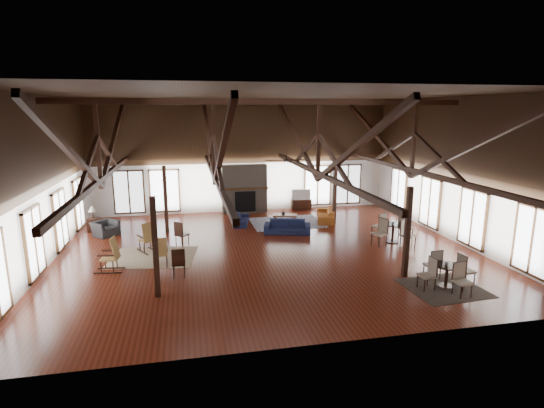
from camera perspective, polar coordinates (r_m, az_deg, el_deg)
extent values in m
plane|color=#5B2013|center=(16.90, -0.59, -6.30)|extent=(16.00, 16.00, 0.00)
cube|color=black|center=(16.01, -0.64, 14.49)|extent=(16.00, 14.00, 0.02)
cube|color=white|center=(23.04, -3.91, 6.38)|extent=(16.00, 0.02, 6.00)
cube|color=white|center=(9.53, 7.32, -2.44)|extent=(16.00, 0.02, 6.00)
cube|color=white|center=(16.67, -28.77, 2.52)|extent=(0.02, 14.00, 6.00)
cube|color=white|center=(19.34, 23.43, 4.21)|extent=(0.02, 14.00, 6.00)
cube|color=black|center=(16.00, -0.64, 13.60)|extent=(15.60, 0.18, 0.22)
cube|color=black|center=(16.18, -22.01, 3.08)|extent=(0.16, 13.70, 0.18)
cube|color=black|center=(16.03, -22.41, 7.84)|extent=(0.14, 0.14, 2.70)
cube|color=black|center=(19.48, -20.49, 8.28)|extent=(0.15, 7.07, 3.12)
cube|color=black|center=(12.63, -25.26, 6.01)|extent=(0.15, 7.07, 3.12)
cube|color=black|center=(15.93, -7.71, 3.74)|extent=(0.16, 13.70, 0.18)
cube|color=black|center=(15.78, -7.86, 8.59)|extent=(0.14, 0.14, 2.70)
cube|color=black|center=(19.28, -8.54, 8.88)|extent=(0.15, 7.07, 3.12)
cube|color=black|center=(12.31, -6.77, 6.97)|extent=(0.15, 7.07, 3.12)
cube|color=black|center=(16.66, 6.17, 4.17)|extent=(0.16, 13.70, 0.18)
cube|color=black|center=(16.52, 6.28, 8.80)|extent=(0.14, 0.14, 2.70)
cube|color=black|center=(19.89, 3.19, 9.11)|extent=(0.15, 7.07, 3.12)
cube|color=black|center=(13.25, 10.88, 7.22)|extent=(0.15, 7.07, 3.12)
cube|color=black|center=(18.27, 18.26, 4.34)|extent=(0.16, 13.70, 0.18)
cube|color=black|center=(18.14, 18.56, 8.56)|extent=(0.14, 0.14, 2.70)
cube|color=black|center=(21.25, 13.82, 8.99)|extent=(0.15, 7.07, 3.12)
cube|color=black|center=(15.22, 25.07, 6.93)|extent=(0.15, 7.07, 3.12)
cube|color=black|center=(12.86, -15.40, -5.69)|extent=(0.16, 0.16, 3.05)
cube|color=black|center=(14.61, 17.73, -3.66)|extent=(0.16, 0.16, 3.05)
cube|color=black|center=(19.63, -14.11, 0.60)|extent=(0.16, 0.16, 3.05)
cube|color=black|center=(20.82, 8.44, 1.51)|extent=(0.16, 0.16, 3.05)
cube|color=#6A5D51|center=(22.97, -3.74, 2.07)|extent=(2.40, 0.62, 2.60)
cube|color=black|center=(22.79, -3.61, 0.32)|extent=(1.10, 0.06, 1.10)
cube|color=#362110|center=(22.69, -3.64, 2.07)|extent=(2.50, 0.20, 0.12)
cylinder|color=black|center=(15.19, 1.96, 7.23)|extent=(0.04, 0.04, 0.70)
cylinder|color=black|center=(15.22, 1.95, 5.92)|extent=(0.20, 0.20, 0.10)
cube|color=black|center=(15.33, 3.60, 5.95)|extent=(0.70, 0.12, 0.02)
cube|color=black|center=(15.66, 1.57, 6.10)|extent=(0.12, 0.70, 0.02)
cube|color=black|center=(15.13, 0.28, 5.88)|extent=(0.70, 0.12, 0.02)
cube|color=black|center=(14.79, 2.35, 5.72)|extent=(0.12, 0.70, 0.02)
imported|color=#151B3C|center=(19.16, 2.08, -3.07)|extent=(2.22, 1.32, 0.61)
imported|color=#141837|center=(20.73, -4.13, -2.07)|extent=(1.76, 0.98, 0.48)
imported|color=#A2581F|center=(21.50, 7.22, -1.43)|extent=(2.24, 1.39, 0.61)
cube|color=brown|center=(20.79, 1.76, -1.51)|extent=(1.28, 0.89, 0.06)
cube|color=brown|center=(20.56, 0.55, -2.30)|extent=(0.06, 0.06, 0.39)
cube|color=brown|center=(20.92, 0.33, -2.04)|extent=(0.06, 0.06, 0.39)
cube|color=brown|center=(20.78, 3.18, -2.16)|extent=(0.06, 0.06, 0.39)
cube|color=brown|center=(21.14, 2.92, -1.91)|extent=(0.06, 0.06, 0.39)
imported|color=#B2B2B2|center=(20.69, 1.53, -1.20)|extent=(0.24, 0.24, 0.20)
imported|color=#262628|center=(20.19, -21.48, -3.08)|extent=(1.32, 1.32, 0.65)
cube|color=black|center=(21.09, -22.87, -2.58)|extent=(0.47, 0.47, 0.63)
cylinder|color=black|center=(20.98, -22.99, -1.24)|extent=(0.08, 0.08, 0.38)
cone|color=#EEE6C8|center=(20.92, -23.05, -0.57)|extent=(0.34, 0.34, 0.27)
cube|color=olive|center=(17.38, -16.45, -4.68)|extent=(0.71, 0.70, 0.05)
cube|color=olive|center=(17.07, -16.18, -3.71)|extent=(0.56, 0.44, 0.76)
cube|color=black|center=(17.43, -17.02, -6.18)|extent=(0.51, 0.84, 0.05)
cube|color=black|center=(17.60, -15.71, -5.91)|extent=(0.51, 0.84, 0.05)
cube|color=olive|center=(15.82, -14.70, -6.52)|extent=(0.47, 0.45, 0.05)
cube|color=olive|center=(15.52, -14.77, -5.67)|extent=(0.46, 0.19, 0.66)
cube|color=black|center=(15.95, -15.31, -7.83)|extent=(0.08, 0.81, 0.05)
cube|color=black|center=(15.93, -13.93, -7.77)|extent=(0.08, 0.81, 0.05)
cube|color=olive|center=(15.71, -21.11, -6.85)|extent=(0.57, 0.59, 0.06)
cube|color=olive|center=(15.53, -20.36, -5.60)|extent=(0.27, 0.55, 0.76)
cube|color=black|center=(15.66, -21.23, -8.62)|extent=(0.94, 0.18, 0.06)
cube|color=black|center=(16.05, -20.76, -8.07)|extent=(0.94, 0.18, 0.06)
cube|color=black|center=(17.74, -12.00, -4.05)|extent=(0.62, 0.62, 0.05)
cube|color=black|center=(17.51, -12.47, -3.32)|extent=(0.37, 0.32, 0.58)
cylinder|color=black|center=(17.81, -11.96, -4.78)|extent=(0.04, 0.04, 0.47)
cube|color=black|center=(14.56, -12.42, -7.82)|extent=(0.44, 0.44, 0.05)
cube|color=black|center=(14.28, -12.50, -7.04)|extent=(0.43, 0.05, 0.56)
cylinder|color=black|center=(14.64, -12.37, -8.66)|extent=(0.03, 0.03, 0.46)
cylinder|color=black|center=(14.45, 22.52, -7.64)|extent=(0.83, 0.83, 0.04)
cylinder|color=black|center=(14.57, 22.41, -8.91)|extent=(0.10, 0.10, 0.68)
cylinder|color=black|center=(14.69, 22.30, -10.15)|extent=(0.50, 0.50, 0.04)
cylinder|color=black|center=(18.45, 16.00, -2.64)|extent=(0.92, 0.92, 0.04)
cylinder|color=black|center=(18.55, 15.93, -3.77)|extent=(0.10, 0.10, 0.76)
cylinder|color=black|center=(18.66, 15.86, -4.89)|extent=(0.55, 0.55, 0.04)
imported|color=#B2B2B2|center=(14.38, 22.42, -7.44)|extent=(0.15, 0.15, 0.10)
imported|color=#B2B2B2|center=(18.33, 15.94, -2.51)|extent=(0.14, 0.14, 0.10)
cube|color=black|center=(23.87, 3.93, -0.04)|extent=(1.11, 0.41, 0.55)
imported|color=#B2B2B2|center=(23.75, 3.90, 1.31)|extent=(1.05, 0.28, 0.60)
cube|color=tan|center=(16.79, -15.66, -6.88)|extent=(3.42, 2.87, 0.01)
cube|color=#1A1B48|center=(21.00, 2.02, -2.52)|extent=(3.51, 2.66, 0.01)
cube|color=black|center=(14.54, 22.10, -10.42)|extent=(2.41, 2.22, 0.01)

